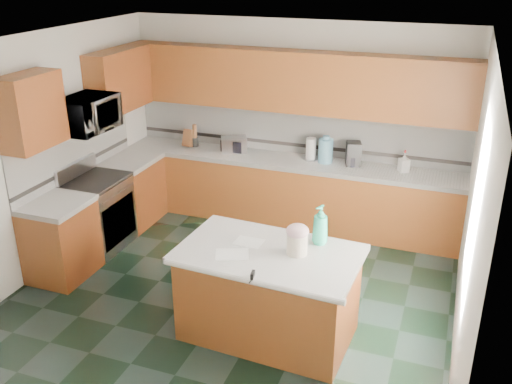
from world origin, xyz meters
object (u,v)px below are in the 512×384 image
at_px(treat_jar, 297,244).
at_px(knife_block, 189,138).
at_px(island_base, 268,296).
at_px(soap_bottle_island, 320,225).
at_px(coffee_maker, 353,154).
at_px(toaster_oven, 234,145).
at_px(island_top, 269,254).

distance_m(treat_jar, knife_block, 3.41).
distance_m(island_base, soap_bottle_island, 0.85).
bearing_deg(coffee_maker, soap_bottle_island, -104.02).
relative_size(island_base, coffee_maker, 5.11).
bearing_deg(toaster_oven, knife_block, 155.16).
bearing_deg(treat_jar, toaster_oven, 105.53).
relative_size(island_top, toaster_oven, 4.85).
distance_m(island_base, toaster_oven, 2.95).
relative_size(island_base, toaster_oven, 4.56).
xyz_separation_m(island_base, toaster_oven, (-1.38, 2.54, 0.59)).
bearing_deg(island_base, island_top, -23.30).
bearing_deg(knife_block, treat_jar, -40.49).
xyz_separation_m(knife_block, coffee_maker, (2.34, 0.03, 0.03)).
bearing_deg(island_base, soap_bottle_island, 41.23).
distance_m(soap_bottle_island, coffee_maker, 2.26).
height_order(soap_bottle_island, toaster_oven, soap_bottle_island).
height_order(island_base, coffee_maker, coffee_maker).
bearing_deg(soap_bottle_island, island_base, -117.70).
bearing_deg(soap_bottle_island, treat_jar, -94.19).
height_order(island_top, soap_bottle_island, soap_bottle_island).
xyz_separation_m(toaster_oven, coffee_maker, (1.65, 0.03, 0.05)).
bearing_deg(knife_block, island_base, -44.31).
height_order(island_top, coffee_maker, coffee_maker).
bearing_deg(toaster_oven, coffee_maker, -23.80).
bearing_deg(island_top, toaster_oven, 121.77).
xyz_separation_m(island_top, soap_bottle_island, (0.40, 0.31, 0.22)).
bearing_deg(toaster_oven, treat_jar, -81.59).
xyz_separation_m(soap_bottle_island, knife_block, (-2.47, 2.22, -0.07)).
xyz_separation_m(treat_jar, toaster_oven, (-1.63, 2.49, 0.00)).
bearing_deg(island_top, coffee_maker, 87.19).
distance_m(soap_bottle_island, toaster_oven, 2.85).
height_order(island_top, knife_block, knife_block).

